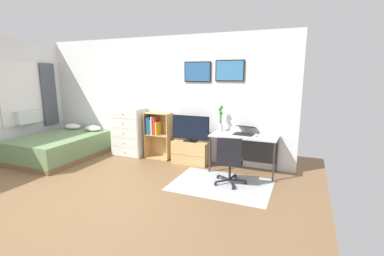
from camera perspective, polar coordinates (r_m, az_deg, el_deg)
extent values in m
plane|color=brown|center=(4.74, -22.03, -13.16)|extent=(7.20, 7.20, 0.00)
cube|color=white|center=(6.29, -7.20, 6.25)|extent=(6.12, 0.06, 2.70)
cube|color=black|center=(5.79, 1.16, 11.70)|extent=(0.59, 0.02, 0.42)
cube|color=#285B93|center=(5.78, 1.11, 11.70)|extent=(0.55, 0.01, 0.38)
cube|color=black|center=(5.57, 7.93, 11.84)|extent=(0.59, 0.02, 0.42)
cube|color=teal|center=(5.56, 7.89, 11.84)|extent=(0.55, 0.01, 0.38)
cube|color=white|center=(7.50, -32.17, 6.19)|extent=(0.02, 1.03, 1.48)
cube|color=silver|center=(7.51, -32.24, 6.19)|extent=(0.01, 0.95, 1.40)
cube|color=#4C515B|center=(7.88, -27.81, 6.28)|extent=(0.05, 0.40, 1.54)
cube|color=silver|center=(7.48, -31.33, 2.01)|extent=(0.20, 0.52, 0.30)
cube|color=#B2B7BC|center=(4.85, 6.15, -11.72)|extent=(1.70, 1.20, 0.01)
cube|color=brown|center=(6.98, -25.79, -5.17)|extent=(1.51, 2.00, 0.10)
cube|color=#6B8C5B|center=(6.92, -25.97, -3.14)|extent=(1.47, 1.96, 0.41)
ellipsoid|color=white|center=(7.59, -23.74, 0.30)|extent=(0.45, 0.29, 0.14)
ellipsoid|color=white|center=(7.15, -20.08, -0.07)|extent=(0.45, 0.29, 0.14)
cube|color=white|center=(6.53, -13.03, -0.74)|extent=(0.76, 0.42, 1.13)
cube|color=silver|center=(6.47, -13.97, -4.98)|extent=(0.72, 0.01, 0.20)
sphere|color=#A59E8C|center=(6.46, -14.06, -5.02)|extent=(0.03, 0.03, 0.03)
cube|color=silver|center=(6.41, -14.07, -3.06)|extent=(0.72, 0.01, 0.20)
sphere|color=#A59E8C|center=(6.40, -14.15, -3.10)|extent=(0.03, 0.03, 0.03)
cube|color=silver|center=(6.36, -14.16, -1.11)|extent=(0.72, 0.01, 0.20)
sphere|color=#A59E8C|center=(6.35, -14.25, -1.14)|extent=(0.03, 0.03, 0.03)
cube|color=silver|center=(6.32, -14.26, 0.87)|extent=(0.72, 0.01, 0.20)
sphere|color=#A59E8C|center=(6.30, -14.35, 0.84)|extent=(0.03, 0.03, 0.03)
cube|color=silver|center=(6.28, -14.36, 2.87)|extent=(0.72, 0.01, 0.20)
sphere|color=#A59E8C|center=(6.27, -14.45, 2.85)|extent=(0.03, 0.03, 0.03)
cube|color=tan|center=(6.33, -9.28, -1.36)|extent=(0.02, 0.30, 1.05)
cube|color=tan|center=(6.05, -4.69, -1.84)|extent=(0.02, 0.30, 1.05)
cube|color=tan|center=(6.32, -6.92, -6.14)|extent=(0.59, 0.30, 0.02)
cube|color=tan|center=(6.18, -7.04, -1.40)|extent=(0.55, 0.30, 0.02)
cube|color=tan|center=(6.09, -7.15, 3.13)|extent=(0.55, 0.30, 0.02)
cube|color=tan|center=(6.31, -6.37, -1.32)|extent=(0.59, 0.01, 1.05)
cube|color=black|center=(6.23, -9.29, 0.56)|extent=(0.03, 0.19, 0.39)
cube|color=#1E519E|center=(6.23, -8.85, 0.48)|extent=(0.04, 0.24, 0.37)
cube|color=#1E519E|center=(6.18, -8.75, 0.53)|extent=(0.02, 0.17, 0.40)
cube|color=#2D8C4C|center=(6.18, -8.39, 0.27)|extent=(0.03, 0.20, 0.34)
cube|color=white|center=(6.17, -8.08, 0.57)|extent=(0.02, 0.22, 0.41)
cube|color=red|center=(6.17, -7.77, 0.01)|extent=(0.02, 0.24, 0.29)
cube|color=red|center=(6.11, -7.64, 0.38)|extent=(0.04, 0.17, 0.39)
cube|color=gold|center=(6.12, -7.12, -0.03)|extent=(0.03, 0.23, 0.29)
cube|color=tan|center=(5.86, -0.20, -5.09)|extent=(0.78, 0.40, 0.49)
cube|color=tan|center=(5.68, -1.01, -5.63)|extent=(0.78, 0.01, 0.02)
cube|color=black|center=(5.77, -0.28, -2.74)|extent=(0.28, 0.16, 0.02)
cube|color=black|center=(5.76, -0.28, -2.40)|extent=(0.06, 0.04, 0.05)
cube|color=black|center=(5.71, -0.28, 0.13)|extent=(0.83, 0.02, 0.50)
cube|color=black|center=(5.70, -0.33, 0.11)|extent=(0.80, 0.01, 0.47)
cube|color=silver|center=(5.32, 10.86, -1.63)|extent=(1.27, 0.58, 0.03)
cube|color=#2D2D30|center=(5.33, 3.72, -5.54)|extent=(0.03, 0.03, 0.71)
cube|color=#2D2D30|center=(5.08, 16.78, -6.87)|extent=(0.03, 0.03, 0.71)
cube|color=#2D2D30|center=(5.80, 5.42, -4.16)|extent=(0.03, 0.03, 0.71)
cube|color=#2D2D30|center=(5.57, 17.38, -5.29)|extent=(0.03, 0.03, 0.71)
cube|color=#2D2D30|center=(5.66, 11.33, -4.34)|extent=(1.21, 0.02, 0.50)
cylinder|color=#232326|center=(4.92, 11.18, -11.27)|extent=(0.05, 0.05, 0.05)
cube|color=#232326|center=(4.91, 9.54, -10.76)|extent=(0.28, 0.08, 0.02)
cylinder|color=#232326|center=(5.18, 9.10, -10.04)|extent=(0.05, 0.05, 0.05)
cube|color=#232326|center=(5.04, 8.52, -10.14)|extent=(0.07, 0.28, 0.02)
cylinder|color=#232326|center=(5.11, 5.46, -10.25)|extent=(0.05, 0.05, 0.05)
cube|color=#232326|center=(5.00, 6.66, -10.25)|extent=(0.27, 0.15, 0.02)
cylinder|color=#232326|center=(4.80, 4.95, -11.67)|extent=(0.05, 0.05, 0.05)
cube|color=#232326|center=(4.85, 6.44, -10.95)|extent=(0.22, 0.22, 0.02)
cylinder|color=#232326|center=(4.68, 8.66, -12.39)|extent=(0.05, 0.05, 0.05)
cube|color=#232326|center=(4.79, 8.27, -11.29)|extent=(0.16, 0.26, 0.02)
cylinder|color=#232326|center=(4.86, 7.94, -8.87)|extent=(0.04, 0.04, 0.30)
cube|color=black|center=(4.81, 7.99, -7.02)|extent=(0.51, 0.51, 0.03)
cube|color=black|center=(4.54, 7.86, -4.93)|extent=(0.40, 0.11, 0.45)
cube|color=black|center=(5.36, 10.74, -1.28)|extent=(0.39, 0.28, 0.01)
cube|color=black|center=(5.36, 10.73, -1.21)|extent=(0.37, 0.26, 0.00)
cube|color=black|center=(5.49, 11.28, 0.29)|extent=(0.39, 0.26, 0.07)
cube|color=black|center=(5.48, 11.26, 0.30)|extent=(0.37, 0.24, 0.06)
ellipsoid|color=silver|center=(5.24, 13.24, -1.56)|extent=(0.06, 0.10, 0.03)
cylinder|color=silver|center=(5.59, 6.01, 0.15)|extent=(0.09, 0.09, 0.16)
cylinder|color=#3D8438|center=(5.56, 6.16, 2.08)|extent=(0.01, 0.01, 0.45)
sphere|color=#308B2C|center=(5.52, 6.21, 4.37)|extent=(0.07, 0.07, 0.07)
cylinder|color=#3D8438|center=(5.58, 6.08, 1.45)|extent=(0.01, 0.01, 0.32)
sphere|color=#308B2C|center=(5.56, 6.11, 3.07)|extent=(0.07, 0.07, 0.07)
cylinder|color=#3D8438|center=(5.56, 5.88, 1.89)|extent=(0.01, 0.01, 0.41)
sphere|color=#308B2C|center=(5.53, 5.92, 3.97)|extent=(0.07, 0.07, 0.07)
cylinder|color=#3D8438|center=(5.55, 6.02, 1.52)|extent=(0.01, 0.01, 0.34)
sphere|color=#308B2C|center=(5.52, 6.06, 3.25)|extent=(0.07, 0.07, 0.07)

